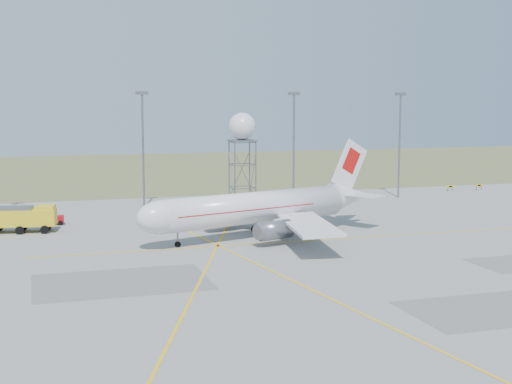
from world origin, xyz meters
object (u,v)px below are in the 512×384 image
object	(u,v)px
airliner_main	(258,208)
fire_truck	(23,220)
baggage_tug	(55,220)
radar_tower	(242,156)

from	to	relation	value
airliner_main	fire_truck	bearing A→B (deg)	-40.60
baggage_tug	radar_tower	bearing A→B (deg)	14.17
radar_tower	baggage_tug	bearing A→B (deg)	-170.10
airliner_main	fire_truck	distance (m)	34.06
radar_tower	fire_truck	distance (m)	38.38
radar_tower	airliner_main	bearing A→B (deg)	-101.20
airliner_main	radar_tower	distance (m)	25.34
radar_tower	baggage_tug	world-z (taller)	radar_tower
airliner_main	baggage_tug	size ratio (longest dim) A/B	14.38
radar_tower	baggage_tug	xyz separation A→B (m)	(-31.51, -5.50, -8.72)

